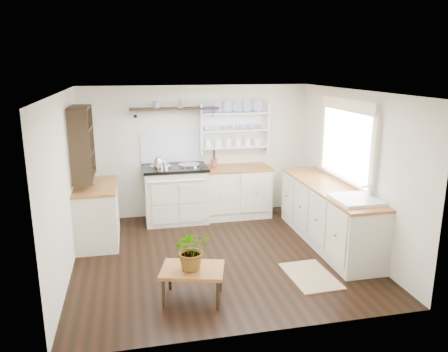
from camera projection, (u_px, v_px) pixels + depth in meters
The scene contains 19 objects.
floor at pixel (219, 255), 6.23m from camera, with size 4.00×3.80×0.01m, color black.
wall_back at pixel (197, 151), 7.74m from camera, with size 4.00×0.02×2.30m, color silver.
wall_right at pixel (353, 170), 6.36m from camera, with size 0.02×3.80×2.30m, color silver.
wall_left at pixel (65, 186), 5.53m from camera, with size 0.02×3.80×2.30m, color silver.
ceiling at pixel (219, 92), 5.66m from camera, with size 4.00×3.80×0.01m, color white.
window at pixel (347, 140), 6.38m from camera, with size 0.08×1.55×1.22m.
aga_cooker at pixel (176, 193), 7.50m from camera, with size 1.08×0.75×1.00m.
back_cabinets at pixel (234, 191), 7.75m from camera, with size 1.27×0.63×0.90m.
right_cabinets at pixel (328, 214), 6.56m from camera, with size 0.62×2.43×0.90m.
belfast_sink at pixel (355, 208), 5.76m from camera, with size 0.55×0.60×0.45m.
left_cabinets at pixel (97, 213), 6.61m from camera, with size 0.62×1.13×0.90m.
plate_rack at pixel (233, 128), 7.74m from camera, with size 1.20×0.22×0.90m.
high_shelf at pixel (174, 109), 7.35m from camera, with size 1.50×0.29×0.16m.
left_shelving at pixel (82, 142), 6.31m from camera, with size 0.28×0.80×1.05m, color black.
kettle at pixel (159, 164), 7.19m from camera, with size 0.19×0.19×0.23m, color silver, non-canonical shape.
utensil_crock at pixel (214, 163), 7.63m from camera, with size 0.11×0.11×0.13m, color brown.
center_table at pixel (193, 272), 4.99m from camera, with size 0.82×0.68×0.38m.
potted_plant at pixel (192, 249), 4.92m from camera, with size 0.43×0.37×0.47m, color #3F7233.
floor_rug at pixel (310, 276), 5.60m from camera, with size 0.55×0.85×0.02m, color #9F745C.
Camera 1 is at (-1.16, -5.63, 2.64)m, focal length 35.00 mm.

